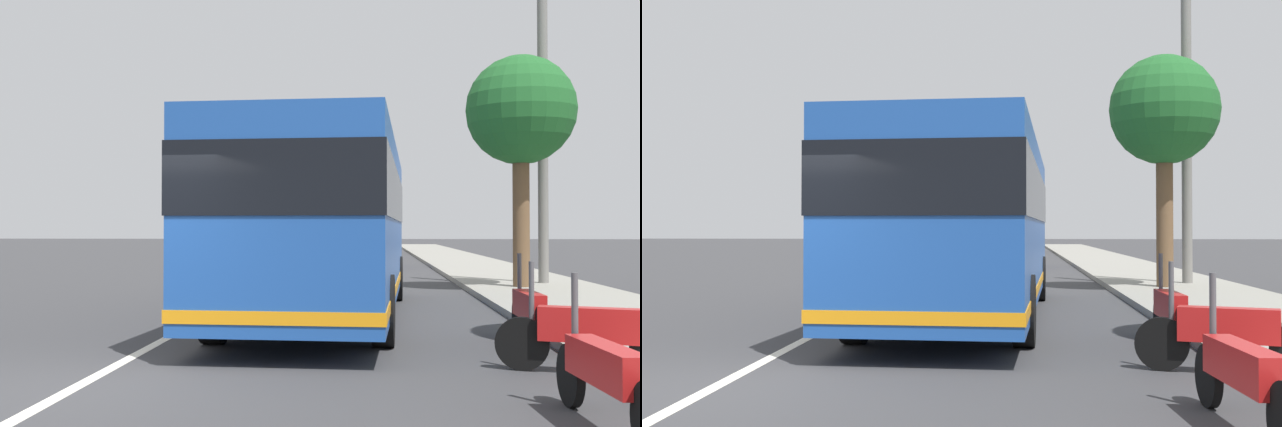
{
  "view_description": "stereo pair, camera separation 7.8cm",
  "coord_description": "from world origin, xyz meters",
  "views": [
    {
      "loc": [
        -7.67,
        -3.03,
        1.64
      ],
      "look_at": [
        6.36,
        -2.1,
        1.91
      ],
      "focal_mm": 43.11,
      "sensor_mm": 36.0,
      "label": 1
    },
    {
      "loc": [
        -7.67,
        -3.11,
        1.64
      ],
      "look_at": [
        6.36,
        -2.1,
        1.91
      ],
      "focal_mm": 43.11,
      "sensor_mm": 36.0,
      "label": 2
    }
  ],
  "objects": [
    {
      "name": "car_oncoming",
      "position": [
        25.09,
        -2.6,
        0.68
      ],
      "size": [
        4.36,
        2.06,
        1.43
      ],
      "rotation": [
        0.0,
        0.0,
        -0.05
      ],
      "color": "navy",
      "rests_on": "ground"
    },
    {
      "name": "motorcycle_mid_row",
      "position": [
        -1.31,
        -4.92,
        0.46
      ],
      "size": [
        2.27,
        0.34,
        1.24
      ],
      "rotation": [
        0.0,
        0.0,
        0.08
      ],
      "color": "black",
      "rests_on": "ground"
    },
    {
      "name": "ground_plane",
      "position": [
        0.0,
        0.0,
        0.0
      ],
      "size": [
        220.0,
        220.0,
        0.0
      ],
      "primitive_type": "plane",
      "color": "#38383A"
    },
    {
      "name": "car_far_distant",
      "position": [
        52.39,
        2.21,
        0.69
      ],
      "size": [
        4.65,
        2.06,
        1.44
      ],
      "rotation": [
        0.0,
        0.0,
        3.22
      ],
      "color": "silver",
      "rests_on": "ground"
    },
    {
      "name": "motorcycle_nearest_curb",
      "position": [
        1.11,
        -5.46,
        0.47
      ],
      "size": [
        0.69,
        2.0,
        1.26
      ],
      "rotation": [
        0.0,
        0.0,
        1.27
      ],
      "color": "black",
      "rests_on": "ground"
    },
    {
      "name": "lane_divider_line",
      "position": [
        10.0,
        0.0,
        0.0
      ],
      "size": [
        110.0,
        0.16,
        0.01
      ],
      "primitive_type": "cube",
      "color": "silver",
      "rests_on": "ground"
    },
    {
      "name": "coach_bus",
      "position": [
        6.49,
        -2.21,
        1.79
      ],
      "size": [
        10.9,
        3.25,
        3.13
      ],
      "rotation": [
        0.0,
        0.0,
        -0.06
      ],
      "color": "#1E4C9E",
      "rests_on": "ground"
    },
    {
      "name": "motorcycle_far_end",
      "position": [
        3.26,
        -5.24,
        0.48
      ],
      "size": [
        2.25,
        0.24,
        1.26
      ],
      "rotation": [
        0.0,
        0.0,
        -0.0
      ],
      "color": "black",
      "rests_on": "ground"
    },
    {
      "name": "roadside_tree_mid_block",
      "position": [
        12.35,
        -6.9,
        4.61
      ],
      "size": [
        2.82,
        2.82,
        6.1
      ],
      "color": "brown",
      "rests_on": "ground"
    },
    {
      "name": "car_ahead_same_lane",
      "position": [
        42.87,
        -3.01,
        0.72
      ],
      "size": [
        4.48,
        2.15,
        1.52
      ],
      "rotation": [
        0.0,
        0.0,
        0.06
      ],
      "color": "black",
      "rests_on": "ground"
    },
    {
      "name": "utility_pole",
      "position": [
        13.79,
        -7.77,
        4.35
      ],
      "size": [
        0.28,
        0.28,
        8.7
      ],
      "primitive_type": "cylinder",
      "color": "slate",
      "rests_on": "ground"
    },
    {
      "name": "sidewalk_curb",
      "position": [
        10.0,
        -7.32,
        0.07
      ],
      "size": [
        110.0,
        3.6,
        0.14
      ],
      "primitive_type": "cube",
      "color": "gray",
      "rests_on": "ground"
    }
  ]
}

